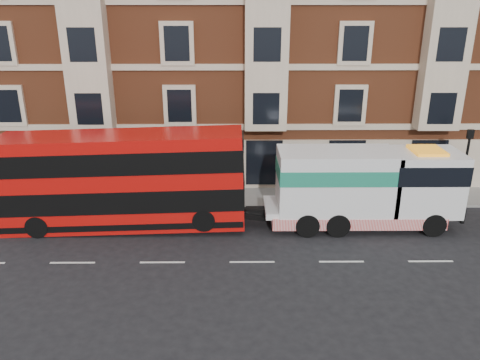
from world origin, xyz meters
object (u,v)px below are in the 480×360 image
double_decker_bus (123,179)px  box_van (15,202)px  pedestrian (26,185)px  tow_truck (362,187)px

double_decker_bus → box_van: (-5.63, 0.09, -1.25)m
box_van → pedestrian: size_ratio=3.02×
pedestrian → box_van: bearing=-54.1°
double_decker_bus → box_van: 5.77m
tow_truck → pedestrian: bearing=169.9°
double_decker_bus → tow_truck: (12.06, -0.00, -0.45)m
tow_truck → box_van: tow_truck is taller
double_decker_bus → box_van: size_ratio=2.18×
tow_truck → pedestrian: 18.85m
box_van → pedestrian: bearing=94.0°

